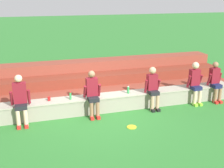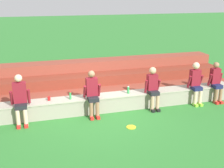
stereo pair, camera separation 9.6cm
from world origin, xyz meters
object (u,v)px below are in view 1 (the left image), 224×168
water_bottle_mid_left (128,90)px  plastic_cup_left_end (49,99)px  water_bottle_mid_right (70,96)px  frisbee (132,127)px  person_left_of_center (20,99)px  person_center (93,93)px  person_far_right (195,82)px  person_rightmost_edge (215,81)px  person_right_of_center (153,87)px

water_bottle_mid_left → plastic_cup_left_end: bearing=178.5°
water_bottle_mid_left → water_bottle_mid_right: size_ratio=1.00×
frisbee → person_left_of_center: bearing=159.3°
person_left_of_center → water_bottle_mid_left: (3.23, 0.23, -0.14)m
person_center → water_bottle_mid_left: (1.20, 0.23, -0.11)m
person_far_right → water_bottle_mid_right: (-4.09, 0.19, -0.14)m
person_rightmost_edge → frisbee: person_rightmost_edge is taller
person_center → plastic_cup_left_end: person_center is taller
person_far_right → water_bottle_mid_left: person_far_right is taller
person_center → person_far_right: 3.47m
person_center → person_rightmost_edge: size_ratio=1.02×
person_far_right → plastic_cup_left_end: (-4.71, 0.27, -0.19)m
person_far_right → person_center: bearing=-179.5°
person_right_of_center → water_bottle_mid_left: (-0.74, 0.23, -0.10)m
water_bottle_mid_left → frisbee: water_bottle_mid_left is taller
person_right_of_center → water_bottle_mid_right: bearing=175.1°
person_left_of_center → person_rightmost_edge: size_ratio=1.06×
water_bottle_mid_right → person_far_right: bearing=-2.7°
person_center → frisbee: person_center is taller
person_right_of_center → person_far_right: bearing=1.2°
person_left_of_center → person_rightmost_edge: person_left_of_center is taller
person_rightmost_edge → water_bottle_mid_right: size_ratio=5.71×
person_right_of_center → person_far_right: size_ratio=0.97×
person_center → frisbee: 1.55m
person_center → frisbee: bearing=-52.3°
person_rightmost_edge → frisbee: 3.65m
person_left_of_center → person_center: bearing=-0.1°
person_center → person_rightmost_edge: bearing=0.4°
person_center → water_bottle_mid_right: bearing=160.6°
person_center → water_bottle_mid_left: person_center is taller
water_bottle_mid_left → water_bottle_mid_right: 1.82m
water_bottle_mid_left → person_far_right: bearing=-5.1°
person_center → water_bottle_mid_left: size_ratio=5.85×
person_left_of_center → water_bottle_mid_right: person_left_of_center is taller
person_right_of_center → person_far_right: person_far_right is taller
person_rightmost_edge → water_bottle_mid_left: 3.05m
water_bottle_mid_right → person_left_of_center: bearing=-171.2°
person_left_of_center → plastic_cup_left_end: 0.86m
water_bottle_mid_right → frisbee: water_bottle_mid_right is taller
person_right_of_center → water_bottle_mid_left: bearing=162.5°
person_left_of_center → person_far_right: size_ratio=1.02×
person_center → person_rightmost_edge: (4.24, 0.03, -0.02)m
person_rightmost_edge → water_bottle_mid_right: bearing=177.8°
person_left_of_center → person_center: person_left_of_center is taller
person_rightmost_edge → water_bottle_mid_left: person_rightmost_edge is taller
person_left_of_center → person_right_of_center: 3.97m
person_left_of_center → person_center: (2.03, -0.00, -0.03)m
person_right_of_center → plastic_cup_left_end: person_right_of_center is taller
frisbee → person_rightmost_edge: bearing=18.2°
person_rightmost_edge → plastic_cup_left_end: size_ratio=11.19×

